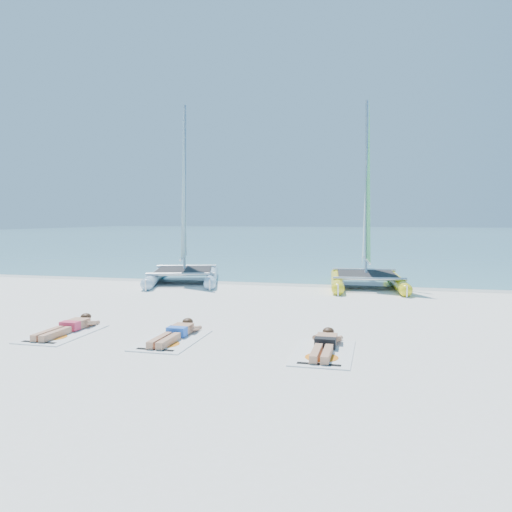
{
  "coord_description": "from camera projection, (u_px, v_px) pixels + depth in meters",
  "views": [
    {
      "loc": [
        3.81,
        -11.95,
        2.33
      ],
      "look_at": [
        0.61,
        1.2,
        1.3
      ],
      "focal_mm": 35.0,
      "sensor_mm": 36.0,
      "label": 1
    }
  ],
  "objects": [
    {
      "name": "sea",
      "position": [
        351.0,
        234.0,
        73.69
      ],
      "size": [
        140.0,
        115.0,
        0.01
      ],
      "primitive_type": "cube",
      "color": "#7AC1CC",
      "rests_on": "ground"
    },
    {
      "name": "catamaran_blue",
      "position": [
        184.0,
        225.0,
        18.3
      ],
      "size": [
        3.82,
        5.56,
        6.92
      ],
      "rotation": [
        0.0,
        0.0,
        0.3
      ],
      "color": "#AEC5E5",
      "rests_on": "ground"
    },
    {
      "name": "wet_sand_strip",
      "position": [
        268.0,
        283.0,
        17.98
      ],
      "size": [
        140.0,
        1.4,
        0.01
      ],
      "primitive_type": "cube",
      "color": "silver",
      "rests_on": "ground"
    },
    {
      "name": "towel_c",
      "position": [
        324.0,
        353.0,
        8.62
      ],
      "size": [
        1.0,
        1.85,
        0.02
      ],
      "primitive_type": "cube",
      "color": "white",
      "rests_on": "ground"
    },
    {
      "name": "sunbather_a",
      "position": [
        69.0,
        326.0,
        10.2
      ],
      "size": [
        0.37,
        1.73,
        0.26
      ],
      "color": "tan",
      "rests_on": "towel_a"
    },
    {
      "name": "ground",
      "position": [
        221.0,
        310.0,
        12.65
      ],
      "size": [
        140.0,
        140.0,
        0.0
      ],
      "primitive_type": "plane",
      "color": "white",
      "rests_on": "ground"
    },
    {
      "name": "catamaran_yellow",
      "position": [
        366.0,
        224.0,
        17.45
      ],
      "size": [
        2.82,
        5.43,
        6.8
      ],
      "rotation": [
        0.0,
        0.0,
        0.09
      ],
      "color": "yellow",
      "rests_on": "ground"
    },
    {
      "name": "sunbather_c",
      "position": [
        325.0,
        344.0,
        8.8
      ],
      "size": [
        0.37,
        1.73,
        0.26
      ],
      "color": "tan",
      "rests_on": "towel_c"
    },
    {
      "name": "sunbather_b",
      "position": [
        176.0,
        332.0,
        9.67
      ],
      "size": [
        0.37,
        1.73,
        0.26
      ],
      "color": "tan",
      "rests_on": "towel_b"
    },
    {
      "name": "towel_a",
      "position": [
        63.0,
        334.0,
        10.02
      ],
      "size": [
        1.0,
        1.85,
        0.02
      ],
      "primitive_type": "cube",
      "color": "white",
      "rests_on": "ground"
    },
    {
      "name": "towel_b",
      "position": [
        172.0,
        340.0,
        9.5
      ],
      "size": [
        1.0,
        1.85,
        0.02
      ],
      "primitive_type": "cube",
      "color": "white",
      "rests_on": "ground"
    }
  ]
}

